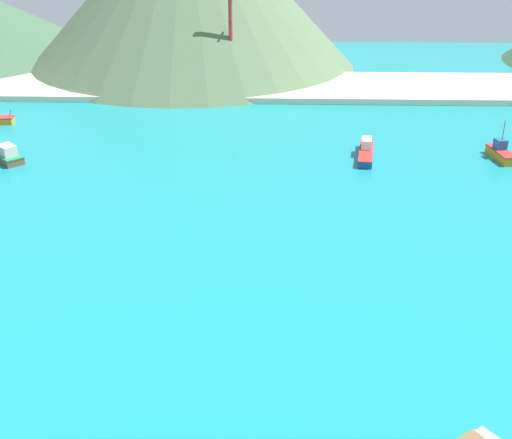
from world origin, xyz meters
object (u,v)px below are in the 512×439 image
object	(u,v)px
fishing_boat_10	(366,151)
radio_tower	(231,33)
fishing_boat_3	(6,155)
fishing_boat_11	(501,153)

from	to	relation	value
fishing_boat_10	radio_tower	world-z (taller)	radio_tower
fishing_boat_3	radio_tower	xyz separation A→B (m)	(32.18, 43.64, 11.35)
fishing_boat_10	fishing_boat_11	xyz separation A→B (m)	(21.07, -0.18, 0.08)
fishing_boat_10	radio_tower	size ratio (longest dim) A/B	0.45
fishing_boat_3	fishing_boat_10	world-z (taller)	fishing_boat_3
fishing_boat_10	fishing_boat_11	size ratio (longest dim) A/B	1.50
fishing_boat_3	fishing_boat_10	size ratio (longest dim) A/B	0.65
fishing_boat_3	radio_tower	distance (m)	55.40
fishing_boat_11	radio_tower	xyz separation A→B (m)	(-44.95, 40.05, 11.40)
fishing_boat_11	fishing_boat_10	bearing A→B (deg)	179.52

